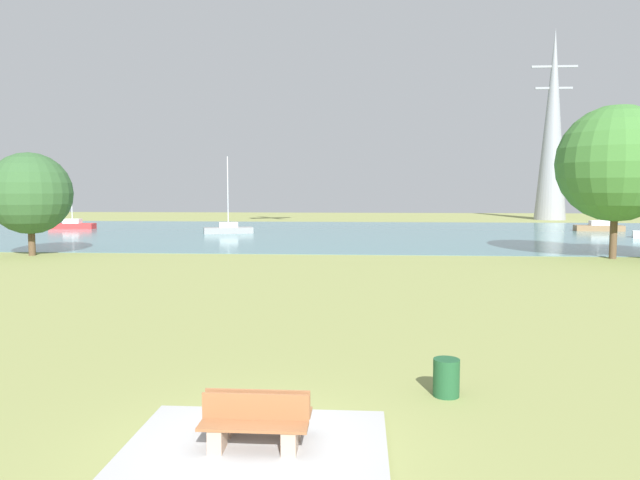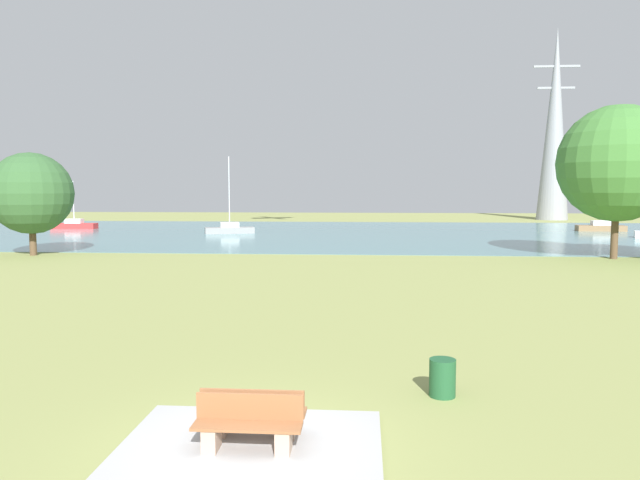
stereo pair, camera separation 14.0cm
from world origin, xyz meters
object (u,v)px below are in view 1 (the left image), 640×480
sailboat_red (72,225)px  tree_west_far (616,164)px  bench_facing_inland (254,428)px  sailboat_brown (599,227)px  bench_facing_water (259,416)px  tree_east_near (30,193)px  litter_bin (446,378)px  sailboat_gray (228,229)px  electricity_pylon (553,125)px

sailboat_red → tree_west_far: bearing=-27.6°
bench_facing_inland → tree_west_far: tree_west_far is taller
sailboat_brown → bench_facing_inland: bearing=-115.9°
bench_facing_water → tree_west_far: bearing=58.5°
sailboat_red → tree_east_near: bearing=-68.5°
litter_bin → sailboat_red: sailboat_red is taller
sailboat_gray → tree_west_far: bearing=-33.7°
litter_bin → sailboat_gray: sailboat_gray is taller
bench_facing_water → sailboat_red: bearing=119.4°
sailboat_red → tree_east_near: (10.20, -25.91, 3.67)m
bench_facing_water → litter_bin: bearing=35.8°
sailboat_red → tree_east_near: tree_east_near is taller
sailboat_red → electricity_pylon: 65.29m
bench_facing_water → tree_east_near: bearing=125.8°
tree_east_near → sailboat_gray: bearing=66.9°
sailboat_brown → tree_east_near: bearing=-150.6°
sailboat_gray → electricity_pylon: electricity_pylon is taller
bench_facing_inland → sailboat_gray: bearing=103.3°
sailboat_red → litter_bin: bearing=-56.6°
litter_bin → sailboat_red: 61.44m
bench_facing_inland → tree_west_far: bearing=59.0°
sailboat_gray → tree_east_near: bearing=-113.1°
bench_facing_water → sailboat_brown: size_ratio=0.35×
litter_bin → tree_east_near: bearing=133.0°
sailboat_brown → tree_west_far: 27.52m
bench_facing_inland → litter_bin: size_ratio=2.25×
bench_facing_water → sailboat_brown: sailboat_brown is taller
electricity_pylon → sailboat_brown: bearing=-95.5°
tree_east_near → electricity_pylon: 70.81m
sailboat_brown → tree_east_near: 53.64m
bench_facing_water → tree_west_far: 34.16m
bench_facing_inland → electricity_pylon: size_ratio=0.07×
sailboat_red → tree_west_far: size_ratio=0.55×
electricity_pylon → sailboat_gray: bearing=-143.3°
bench_facing_water → sailboat_brown: 60.33m
sailboat_red → sailboat_gray: bearing=-16.8°
sailboat_gray → electricity_pylon: size_ratio=0.28×
bench_facing_inland → litter_bin: (3.56, 3.11, -0.07)m
sailboat_gray → tree_east_near: 22.29m
bench_facing_water → sailboat_red: (-30.30, 53.83, -0.02)m
sailboat_gray → sailboat_brown: bearing=9.0°
sailboat_brown → sailboat_red: (-56.82, -0.36, 0.00)m
bench_facing_water → litter_bin: size_ratio=2.25×
bench_facing_inland → tree_east_near: size_ratio=0.26×
litter_bin → sailboat_brown: sailboat_brown is taller
litter_bin → tree_east_near: size_ratio=0.12×
sailboat_gray → electricity_pylon: (40.31, 30.06, 13.12)m
tree_west_far → electricity_pylon: (11.22, 49.47, 7.60)m
bench_facing_inland → sailboat_brown: bearing=64.1°
bench_facing_inland → sailboat_gray: 50.03m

